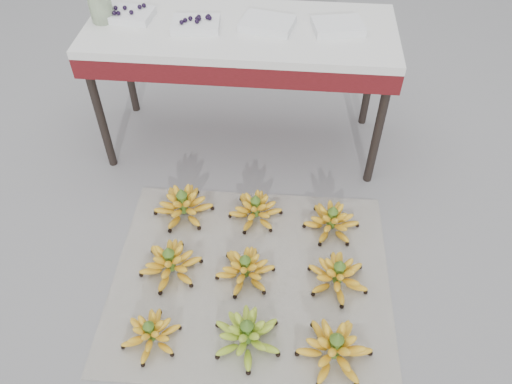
# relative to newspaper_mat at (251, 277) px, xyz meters

# --- Properties ---
(ground) EXTENTS (60.00, 60.00, 0.00)m
(ground) POSITION_rel_newspaper_mat_xyz_m (-0.07, -0.02, -0.00)
(ground) COLOR gray
(ground) RESTS_ON ground
(newspaper_mat) EXTENTS (1.27, 1.07, 0.01)m
(newspaper_mat) POSITION_rel_newspaper_mat_xyz_m (0.00, 0.00, 0.00)
(newspaper_mat) COLOR white
(newspaper_mat) RESTS_ON ground
(bunch_front_left) EXTENTS (0.28, 0.28, 0.15)m
(bunch_front_left) POSITION_rel_newspaper_mat_xyz_m (-0.38, -0.35, 0.05)
(bunch_front_left) COLOR yellow
(bunch_front_left) RESTS_ON newspaper_mat
(bunch_front_center) EXTENTS (0.34, 0.34, 0.17)m
(bunch_front_center) POSITION_rel_newspaper_mat_xyz_m (0.02, -0.32, 0.06)
(bunch_front_center) COLOR #87B525
(bunch_front_center) RESTS_ON newspaper_mat
(bunch_front_right) EXTENTS (0.32, 0.32, 0.18)m
(bunch_front_right) POSITION_rel_newspaper_mat_xyz_m (0.37, -0.35, 0.07)
(bunch_front_right) COLOR yellow
(bunch_front_right) RESTS_ON newspaper_mat
(bunch_mid_left) EXTENTS (0.32, 0.32, 0.17)m
(bunch_mid_left) POSITION_rel_newspaper_mat_xyz_m (-0.37, 0.00, 0.06)
(bunch_mid_left) COLOR yellow
(bunch_mid_left) RESTS_ON newspaper_mat
(bunch_mid_center) EXTENTS (0.31, 0.31, 0.16)m
(bunch_mid_center) POSITION_rel_newspaper_mat_xyz_m (-0.03, 0.00, 0.06)
(bunch_mid_center) COLOR yellow
(bunch_mid_center) RESTS_ON newspaper_mat
(bunch_mid_right) EXTENTS (0.35, 0.35, 0.17)m
(bunch_mid_right) POSITION_rel_newspaper_mat_xyz_m (0.39, 0.00, 0.06)
(bunch_mid_right) COLOR yellow
(bunch_mid_right) RESTS_ON newspaper_mat
(bunch_back_left) EXTENTS (0.32, 0.32, 0.18)m
(bunch_back_left) POSITION_rel_newspaper_mat_xyz_m (-0.38, 0.35, 0.06)
(bunch_back_left) COLOR yellow
(bunch_back_left) RESTS_ON newspaper_mat
(bunch_back_center) EXTENTS (0.27, 0.27, 0.16)m
(bunch_back_center) POSITION_rel_newspaper_mat_xyz_m (-0.01, 0.36, 0.06)
(bunch_back_center) COLOR yellow
(bunch_back_center) RESTS_ON newspaper_mat
(bunch_back_right) EXTENTS (0.33, 0.33, 0.16)m
(bunch_back_right) POSITION_rel_newspaper_mat_xyz_m (0.36, 0.32, 0.06)
(bunch_back_right) COLOR yellow
(bunch_back_right) RESTS_ON newspaper_mat
(vendor_table) EXTENTS (1.52, 0.61, 0.73)m
(vendor_table) POSITION_rel_newspaper_mat_xyz_m (-0.14, 0.95, 0.64)
(vendor_table) COLOR black
(vendor_table) RESTS_ON ground
(tray_far_left) EXTENTS (0.24, 0.19, 0.06)m
(tray_far_left) POSITION_rel_newspaper_mat_xyz_m (-0.70, 0.98, 0.75)
(tray_far_left) COLOR silver
(tray_far_left) RESTS_ON vendor_table
(tray_left) EXTENTS (0.24, 0.18, 0.06)m
(tray_left) POSITION_rel_newspaper_mat_xyz_m (-0.35, 0.91, 0.75)
(tray_left) COLOR silver
(tray_left) RESTS_ON vendor_table
(tray_right) EXTENTS (0.28, 0.23, 0.04)m
(tray_right) POSITION_rel_newspaper_mat_xyz_m (-0.01, 0.95, 0.75)
(tray_right) COLOR silver
(tray_right) RESTS_ON vendor_table
(tray_far_right) EXTENTS (0.27, 0.21, 0.04)m
(tray_far_right) POSITION_rel_newspaper_mat_xyz_m (0.33, 0.95, 0.74)
(tray_far_right) COLOR silver
(tray_far_right) RESTS_ON vendor_table
(glass_jar) EXTENTS (0.12, 0.12, 0.14)m
(glass_jar) POSITION_rel_newspaper_mat_xyz_m (-0.82, 0.94, 0.80)
(glass_jar) COLOR #B5CCA2
(glass_jar) RESTS_ON vendor_table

